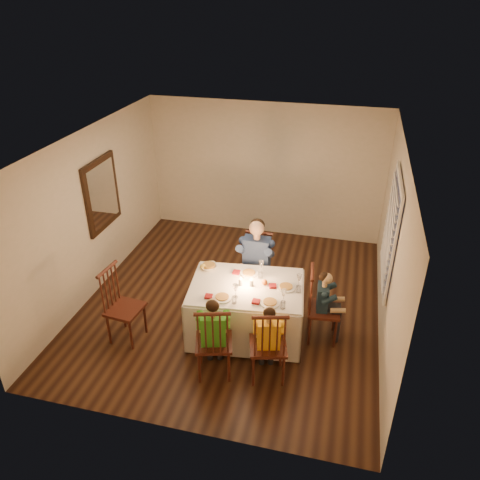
% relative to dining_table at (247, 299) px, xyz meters
% --- Properties ---
extents(ground, '(5.00, 5.00, 0.00)m').
position_rel_dining_table_xyz_m(ground, '(-0.39, 0.67, -0.58)').
color(ground, black).
rests_on(ground, ground).
extents(wall_left, '(0.02, 5.00, 2.60)m').
position_rel_dining_table_xyz_m(wall_left, '(-2.64, 0.67, 0.72)').
color(wall_left, beige).
rests_on(wall_left, ground).
extents(wall_right, '(0.02, 5.00, 2.60)m').
position_rel_dining_table_xyz_m(wall_right, '(1.86, 0.67, 0.72)').
color(wall_right, beige).
rests_on(wall_right, ground).
extents(wall_back, '(4.50, 0.02, 2.60)m').
position_rel_dining_table_xyz_m(wall_back, '(-0.39, 3.17, 0.72)').
color(wall_back, beige).
rests_on(wall_back, ground).
extents(ceiling, '(5.00, 5.00, 0.00)m').
position_rel_dining_table_xyz_m(ceiling, '(-0.39, 0.67, 2.02)').
color(ceiling, white).
rests_on(ceiling, wall_back).
extents(dining_table, '(1.68, 1.30, 0.79)m').
position_rel_dining_table_xyz_m(dining_table, '(0.00, 0.00, 0.00)').
color(dining_table, white).
rests_on(dining_table, ground).
extents(chair_adult, '(0.46, 0.44, 1.11)m').
position_rel_dining_table_xyz_m(chair_adult, '(-0.05, 0.85, -0.58)').
color(chair_adult, '#3B1410').
rests_on(chair_adult, ground).
extents(chair_near_left, '(0.56, 0.54, 1.11)m').
position_rel_dining_table_xyz_m(chair_near_left, '(-0.22, -0.86, -0.58)').
color(chair_near_left, '#3B1410').
rests_on(chair_near_left, ground).
extents(chair_near_right, '(0.55, 0.54, 1.11)m').
position_rel_dining_table_xyz_m(chair_near_right, '(0.46, -0.76, -0.58)').
color(chair_near_right, '#3B1410').
rests_on(chair_near_right, ground).
extents(chair_end, '(0.48, 0.50, 1.11)m').
position_rel_dining_table_xyz_m(chair_end, '(1.06, 0.16, -0.58)').
color(chair_end, '#3B1410').
rests_on(chair_end, ground).
extents(chair_extra, '(0.49, 0.51, 1.13)m').
position_rel_dining_table_xyz_m(chair_extra, '(-1.60, -0.52, -0.58)').
color(chair_extra, '#3B1410').
rests_on(chair_extra, ground).
extents(adult, '(0.54, 0.50, 1.39)m').
position_rel_dining_table_xyz_m(adult, '(-0.05, 0.85, -0.58)').
color(adult, navy).
rests_on(adult, ground).
extents(child_green, '(0.49, 0.47, 1.16)m').
position_rel_dining_table_xyz_m(child_green, '(-0.22, -0.86, -0.58)').
color(child_green, green).
rests_on(child_green, ground).
extents(child_yellow, '(0.44, 0.42, 1.09)m').
position_rel_dining_table_xyz_m(child_yellow, '(0.46, -0.76, -0.58)').
color(child_yellow, yellow).
rests_on(child_yellow, ground).
extents(child_teal, '(0.37, 0.39, 1.08)m').
position_rel_dining_table_xyz_m(child_teal, '(1.06, 0.16, -0.58)').
color(child_teal, '#182B3C').
rests_on(child_teal, ground).
extents(setting_adult, '(0.29, 0.29, 0.02)m').
position_rel_dining_table_xyz_m(setting_adult, '(-0.04, 0.29, 0.24)').
color(setting_adult, white).
rests_on(setting_adult, dining_table).
extents(setting_green, '(0.29, 0.29, 0.02)m').
position_rel_dining_table_xyz_m(setting_green, '(-0.24, -0.37, 0.24)').
color(setting_green, white).
rests_on(setting_green, dining_table).
extents(setting_yellow, '(0.29, 0.29, 0.02)m').
position_rel_dining_table_xyz_m(setting_yellow, '(0.39, -0.32, 0.24)').
color(setting_yellow, white).
rests_on(setting_yellow, dining_table).
extents(setting_teal, '(0.29, 0.29, 0.02)m').
position_rel_dining_table_xyz_m(setting_teal, '(0.53, 0.08, 0.24)').
color(setting_teal, white).
rests_on(setting_teal, dining_table).
extents(candle_left, '(0.06, 0.06, 0.10)m').
position_rel_dining_table_xyz_m(candle_left, '(-0.08, -0.01, 0.28)').
color(candle_left, white).
rests_on(candle_left, dining_table).
extents(candle_right, '(0.06, 0.06, 0.10)m').
position_rel_dining_table_xyz_m(candle_right, '(0.07, 0.01, 0.28)').
color(candle_right, white).
rests_on(candle_right, dining_table).
extents(squash, '(0.09, 0.09, 0.09)m').
position_rel_dining_table_xyz_m(squash, '(-0.71, 0.25, 0.28)').
color(squash, gold).
rests_on(squash, dining_table).
extents(orange_fruit, '(0.08, 0.08, 0.08)m').
position_rel_dining_table_xyz_m(orange_fruit, '(0.23, 0.08, 0.27)').
color(orange_fruit, orange).
rests_on(orange_fruit, dining_table).
extents(serving_bowl, '(0.32, 0.32, 0.06)m').
position_rel_dining_table_xyz_m(serving_bowl, '(-0.63, 0.29, 0.26)').
color(serving_bowl, white).
rests_on(serving_bowl, dining_table).
extents(wall_mirror, '(0.06, 0.95, 1.15)m').
position_rel_dining_table_xyz_m(wall_mirror, '(-2.60, 0.97, 0.92)').
color(wall_mirror, black).
rests_on(wall_mirror, wall_left).
extents(window_blinds, '(0.07, 1.34, 1.54)m').
position_rel_dining_table_xyz_m(window_blinds, '(1.82, 0.77, 0.92)').
color(window_blinds, black).
rests_on(window_blinds, wall_right).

